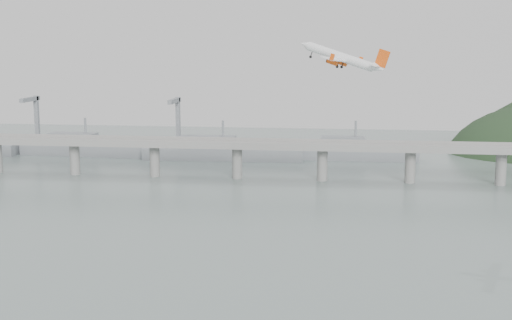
# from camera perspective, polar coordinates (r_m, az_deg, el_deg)

# --- Properties ---
(ground) EXTENTS (900.00, 900.00, 0.00)m
(ground) POSITION_cam_1_polar(r_m,az_deg,el_deg) (209.82, -1.98, -12.27)
(ground) COLOR slate
(ground) RESTS_ON ground
(bridge) EXTENTS (800.00, 22.00, 23.90)m
(bridge) POSITION_cam_1_polar(r_m,az_deg,el_deg) (398.10, 2.52, 0.85)
(bridge) COLOR gray
(bridge) RESTS_ON ground
(distant_fleet) EXTENTS (453.00, 60.90, 40.00)m
(distant_fleet) POSITION_cam_1_polar(r_m,az_deg,el_deg) (499.28, -14.75, 1.00)
(distant_fleet) COLOR slate
(distant_fleet) RESTS_ON ground
(airliner) EXTENTS (34.73, 32.40, 13.19)m
(airliner) POSITION_cam_1_polar(r_m,az_deg,el_deg) (261.68, 7.20, 8.46)
(airliner) COLOR white
(airliner) RESTS_ON ground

